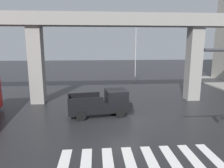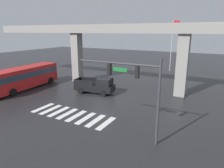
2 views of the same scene
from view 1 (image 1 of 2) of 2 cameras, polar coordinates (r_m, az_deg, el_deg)
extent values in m
plane|color=#232326|center=(16.13, 3.62, -10.14)|extent=(120.00, 120.00, 0.00)
cube|color=silver|center=(11.11, -13.32, -20.89)|extent=(0.55, 2.80, 0.01)
cube|color=silver|center=(11.00, -7.25, -21.01)|extent=(0.55, 2.80, 0.01)
cube|color=silver|center=(11.00, -1.11, -20.92)|extent=(0.55, 2.80, 0.01)
cube|color=silver|center=(11.11, 4.95, -20.61)|extent=(0.55, 2.80, 0.01)
cube|color=silver|center=(11.33, 10.80, -20.11)|extent=(0.55, 2.80, 0.01)
cube|color=silver|center=(11.64, 16.35, -19.46)|extent=(0.55, 2.80, 0.01)
cube|color=silver|center=(12.05, 21.52, -18.69)|extent=(0.55, 2.80, 0.01)
cube|color=silver|center=(12.54, 26.27, -17.85)|extent=(0.55, 2.80, 0.01)
cube|color=gray|center=(20.76, 1.60, 17.44)|extent=(48.21, 2.05, 1.20)
cube|color=gray|center=(21.42, -20.26, 4.87)|extent=(1.30, 1.30, 7.53)
cube|color=gray|center=(22.99, 21.78, 5.15)|extent=(1.30, 1.30, 7.53)
cube|color=black|center=(17.05, -3.59, -6.17)|extent=(5.32, 2.63, 0.80)
cube|color=black|center=(17.10, 1.18, -3.14)|extent=(1.94, 1.98, 0.90)
cube|color=#3F5160|center=(17.22, 2.69, -3.05)|extent=(0.34, 1.67, 0.77)
cube|color=black|center=(17.55, -7.79, -3.37)|extent=(2.64, 0.49, 0.60)
cube|color=black|center=(15.87, -7.20, -4.92)|extent=(2.64, 0.49, 0.60)
cube|color=black|center=(16.65, -12.16, -4.33)|extent=(0.36, 1.74, 0.60)
cylinder|color=black|center=(18.32, 0.87, -6.23)|extent=(0.79, 0.39, 0.76)
cylinder|color=black|center=(16.66, 2.37, -8.03)|extent=(0.79, 0.39, 0.76)
cylinder|color=black|center=(17.86, -9.10, -6.84)|extent=(0.79, 0.39, 0.76)
cylinder|color=black|center=(16.15, -8.64, -8.78)|extent=(0.79, 0.39, 0.76)
cylinder|color=silver|center=(32.42, 6.61, 9.29)|extent=(0.12, 0.12, 9.70)
cube|color=red|center=(32.68, 7.78, 16.92)|extent=(1.10, 0.04, 0.70)
camera|label=2|loc=(15.04, 104.30, 4.98)|focal=32.14mm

